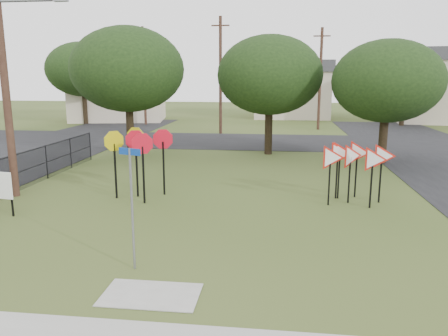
{
  "coord_description": "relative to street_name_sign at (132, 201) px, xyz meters",
  "views": [
    {
      "loc": [
        2.52,
        -10.44,
        4.41
      ],
      "look_at": [
        0.86,
        3.0,
        1.6
      ],
      "focal_mm": 35.0,
      "sensor_mm": 36.0,
      "label": 1
    }
  ],
  "objects": [
    {
      "name": "fence_run",
      "position": [
        -6.85,
        7.43,
        -0.87
      ],
      "size": [
        0.05,
        11.55,
        1.5
      ],
      "color": "black",
      "rests_on": "ground"
    },
    {
      "name": "curb_pad",
      "position": [
        0.75,
        -1.22,
        -1.64
      ],
      "size": [
        2.0,
        1.2,
        0.02
      ],
      "primitive_type": "cube",
      "color": "gray",
      "rests_on": "ground"
    },
    {
      "name": "far_pole_b",
      "position": [
        6.75,
        29.18,
        2.69
      ],
      "size": [
        1.4,
        0.24,
        8.5
      ],
      "color": "#472C20",
      "rests_on": "ground"
    },
    {
      "name": "tree_far_right",
      "position": [
        14.75,
        33.18,
        2.89
      ],
      "size": [
        6.0,
        6.0,
        6.8
      ],
      "color": "black",
      "rests_on": "ground"
    },
    {
      "name": "yield_sign_cluster",
      "position": [
        5.95,
        6.43,
        -0.04
      ],
      "size": [
        2.8,
        1.63,
        2.18
      ],
      "color": "black",
      "rests_on": "ground"
    },
    {
      "name": "street_name_sign",
      "position": [
        0.0,
        0.0,
        0.0
      ],
      "size": [
        0.56,
        0.22,
        2.87
      ],
      "color": "gray",
      "rests_on": "ground"
    },
    {
      "name": "utility_pole_main",
      "position": [
        -6.49,
        5.68,
        3.56
      ],
      "size": [
        3.55,
        0.33,
        10.0
      ],
      "color": "#472C20",
      "rests_on": "ground"
    },
    {
      "name": "tree_far_left",
      "position": [
        -15.25,
        31.18,
        3.52
      ],
      "size": [
        6.8,
        6.8,
        7.73
      ],
      "color": "black",
      "rests_on": "ground"
    },
    {
      "name": "ground",
      "position": [
        0.75,
        1.18,
        -1.65
      ],
      "size": [
        140.0,
        140.0,
        0.0
      ],
      "primitive_type": "plane",
      "color": "#36471A"
    },
    {
      "name": "house_left",
      "position": [
        -13.25,
        35.18,
        2.0
      ],
      "size": [
        10.58,
        8.88,
        7.2
      ],
      "color": "beige",
      "rests_on": "ground"
    },
    {
      "name": "tree_near_right",
      "position": [
        8.75,
        14.18,
        2.57
      ],
      "size": [
        5.6,
        5.6,
        6.33
      ],
      "color": "black",
      "rests_on": "ground"
    },
    {
      "name": "tree_near_left",
      "position": [
        -5.25,
        15.18,
        3.2
      ],
      "size": [
        6.4,
        6.4,
        7.27
      ],
      "color": "black",
      "rests_on": "ground"
    },
    {
      "name": "house_mid",
      "position": [
        4.75,
        41.18,
        1.49
      ],
      "size": [
        8.4,
        8.4,
        6.2
      ],
      "color": "beige",
      "rests_on": "ground"
    },
    {
      "name": "house_right",
      "position": [
        18.75,
        37.18,
        2.0
      ],
      "size": [
        8.3,
        8.3,
        7.2
      ],
      "color": "beige",
      "rests_on": "ground"
    },
    {
      "name": "far_pole_a",
      "position": [
        -1.25,
        25.18,
        2.95
      ],
      "size": [
        1.4,
        0.24,
        9.0
      ],
      "color": "#472C20",
      "rests_on": "ground"
    },
    {
      "name": "tree_near_mid",
      "position": [
        2.75,
        16.18,
        2.89
      ],
      "size": [
        6.0,
        6.0,
        6.8
      ],
      "color": "black",
      "rests_on": "ground"
    },
    {
      "name": "far_pole_c",
      "position": [
        -9.25,
        31.18,
        2.95
      ],
      "size": [
        1.4,
        0.24,
        9.0
      ],
      "color": "#472C20",
      "rests_on": "ground"
    },
    {
      "name": "stop_sign_cluster",
      "position": [
        -1.84,
        6.21,
        0.22
      ],
      "size": [
        2.32,
        2.02,
        2.54
      ],
      "color": "black",
      "rests_on": "ground"
    },
    {
      "name": "street_far",
      "position": [
        0.75,
        21.18,
        -1.64
      ],
      "size": [
        60.0,
        8.0,
        0.02
      ],
      "primitive_type": "cube",
      "color": "black",
      "rests_on": "ground"
    }
  ]
}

